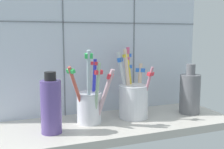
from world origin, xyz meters
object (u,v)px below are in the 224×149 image
Objects in this scene: toothbrush_cup_left at (90,104)px; soap_bottle at (51,106)px; ceramic_vase at (190,93)px; toothbrush_cup_right at (133,98)px.

soap_bottle is (-10.46, -3.73, 1.47)cm from toothbrush_cup_left.
toothbrush_cup_left is 1.33× the size of ceramic_vase.
soap_bottle is (-23.04, -4.43, 1.14)cm from toothbrush_cup_right.
toothbrush_cup_left is at bearing 19.63° from soap_bottle.
ceramic_vase is (29.64, -1.39, 0.94)cm from toothbrush_cup_left.
toothbrush_cup_left and toothbrush_cup_right have the same top height.
ceramic_vase is (17.06, -2.08, 0.61)cm from toothbrush_cup_right.
toothbrush_cup_right is at bearing 10.87° from soap_bottle.
toothbrush_cup_left is at bearing 177.32° from ceramic_vase.
soap_bottle is at bearing -176.66° from ceramic_vase.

